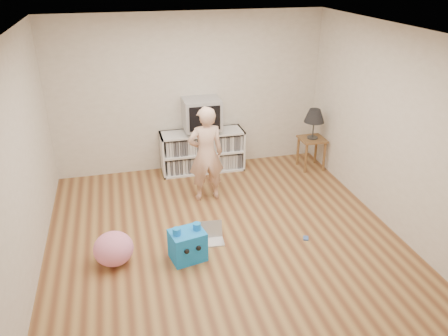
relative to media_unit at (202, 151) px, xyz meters
The scene contains 13 objects.
ground 2.07m from the media_unit, 94.23° to the right, with size 4.50×4.50×0.00m, color brown.
walls 2.25m from the media_unit, 94.23° to the right, with size 4.52×4.52×2.60m.
ceiling 3.04m from the media_unit, 94.23° to the right, with size 4.50×4.50×0.01m, color white.
media_unit is the anchor object (origin of this frame).
dvd_deck 0.39m from the media_unit, 90.00° to the right, with size 0.45×0.35×0.07m, color gray.
crt_tv 0.67m from the media_unit, 90.00° to the right, with size 0.60×0.53×0.50m.
side_table 1.88m from the media_unit, 11.84° to the right, with size 0.42×0.42×0.55m.
table_lamp 1.97m from the media_unit, 11.84° to the right, with size 0.34×0.34×0.52m.
person 1.08m from the media_unit, 98.06° to the right, with size 0.53×0.35×1.45m, color beige.
laptop 2.15m from the media_unit, 99.04° to the right, with size 0.36×0.30×0.23m.
playing_cards 2.57m from the media_unit, 69.72° to the right, with size 0.07×0.09×0.02m, color #3F61AA.
plush_blue 2.52m from the media_unit, 105.63° to the right, with size 0.46×0.41×0.47m.
plush_pink 2.77m from the media_unit, 123.98° to the right, with size 0.47×0.47×0.40m, color pink.
Camera 1 is at (-1.16, -4.70, 3.29)m, focal length 35.00 mm.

